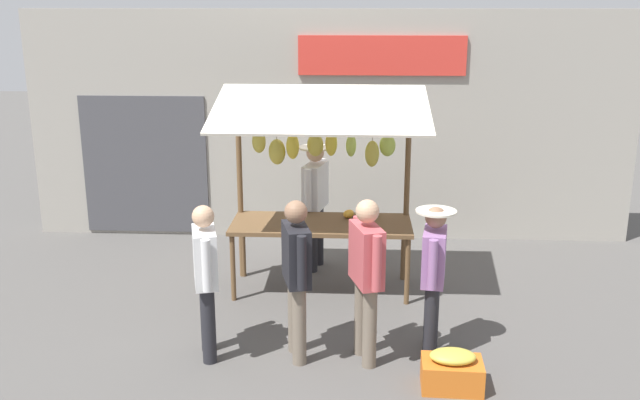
# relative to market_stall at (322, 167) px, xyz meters

# --- Properties ---
(ground_plane) EXTENTS (40.00, 40.00, 0.00)m
(ground_plane) POSITION_rel_market_stall_xyz_m (0.01, 0.07, -1.57)
(ground_plane) COLOR #514F4C
(street_backdrop) EXTENTS (9.00, 0.30, 3.40)m
(street_backdrop) POSITION_rel_market_stall_xyz_m (0.05, -2.12, 0.13)
(street_backdrop) COLOR #9E998E
(street_backdrop) RESTS_ON ground
(market_stall) EXTENTS (2.50, 1.46, 2.50)m
(market_stall) POSITION_rel_market_stall_xyz_m (0.00, 0.00, 0.00)
(market_stall) COLOR brown
(market_stall) RESTS_ON ground
(vendor_with_sunhat) EXTENTS (0.44, 0.70, 1.71)m
(vendor_with_sunhat) POSITION_rel_market_stall_xyz_m (0.12, -0.68, -0.55)
(vendor_with_sunhat) COLOR #232328
(vendor_with_sunhat) RESTS_ON ground
(shopper_in_grey_tee) EXTENTS (0.34, 0.68, 1.65)m
(shopper_in_grey_tee) POSITION_rel_market_stall_xyz_m (0.16, 1.84, -0.61)
(shopper_in_grey_tee) COLOR #726656
(shopper_in_grey_tee) RESTS_ON ground
(shopper_with_ponytail) EXTENTS (0.40, 0.67, 1.55)m
(shopper_with_ponytail) POSITION_rel_market_stall_xyz_m (-1.20, 1.65, -0.66)
(shopper_with_ponytail) COLOR #232328
(shopper_with_ponytail) RESTS_ON ground
(shopper_with_shopping_bag) EXTENTS (0.33, 0.67, 1.60)m
(shopper_with_shopping_bag) POSITION_rel_market_stall_xyz_m (1.06, 1.87, -0.65)
(shopper_with_shopping_bag) COLOR #232328
(shopper_with_shopping_bag) RESTS_ON ground
(shopper_in_striped_shirt) EXTENTS (0.36, 0.68, 1.68)m
(shopper_in_striped_shirt) POSITION_rel_market_stall_xyz_m (-0.52, 1.86, -0.59)
(shopper_in_striped_shirt) COLOR #726656
(shopper_in_striped_shirt) RESTS_ON ground
(produce_crate_near) EXTENTS (0.58, 0.40, 0.39)m
(produce_crate_near) POSITION_rel_market_stall_xyz_m (-1.33, 2.37, -1.39)
(produce_crate_near) COLOR #D1661E
(produce_crate_near) RESTS_ON ground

